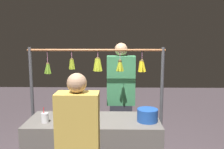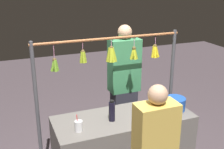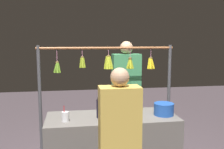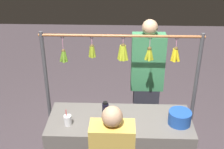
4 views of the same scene
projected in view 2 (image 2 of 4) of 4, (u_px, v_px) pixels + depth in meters
The scene contains 6 objects.
market_counter at pixel (123, 149), 3.39m from camera, with size 1.58×0.64×0.86m, color #66605B.
display_rack at pixel (111, 76), 3.52m from camera, with size 1.85×0.13×1.71m.
water_bottle at pixel (112, 111), 3.12m from camera, with size 0.07×0.07×0.24m.
blue_bucket at pixel (175, 104), 3.40m from camera, with size 0.24×0.24×0.15m, color #2251B0.
drink_cup at pixel (79, 126), 2.93m from camera, with size 0.08×0.08×0.18m.
vendor_person at pixel (124, 88), 4.03m from camera, with size 0.42×0.23×1.76m.
Camera 2 is at (1.19, 2.65, 2.37)m, focal length 45.99 mm.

